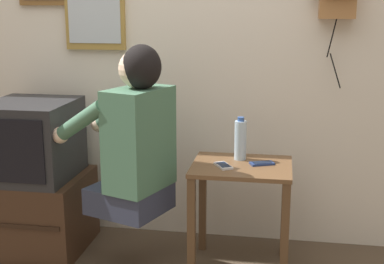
{
  "coord_description": "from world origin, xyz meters",
  "views": [
    {
      "loc": [
        0.53,
        -2.12,
        1.4
      ],
      "look_at": [
        0.08,
        0.52,
        0.77
      ],
      "focal_mm": 50.0,
      "sensor_mm": 36.0,
      "label": 1
    }
  ],
  "objects": [
    {
      "name": "wall_back",
      "position": [
        0.0,
        1.0,
        1.27
      ],
      "size": [
        6.8,
        0.05,
        2.55
      ],
      "color": "beige",
      "rests_on": "ground_plane"
    },
    {
      "name": "side_table",
      "position": [
        0.34,
        0.57,
        0.45
      ],
      "size": [
        0.52,
        0.43,
        0.59
      ],
      "color": "brown",
      "rests_on": "ground_plane"
    },
    {
      "name": "tv_stand",
      "position": [
        -0.86,
        0.62,
        0.22
      ],
      "size": [
        0.58,
        0.54,
        0.44
      ],
      "color": "#382316",
      "rests_on": "ground_plane"
    },
    {
      "name": "cell_phone_held",
      "position": [
        0.25,
        0.51,
        0.59
      ],
      "size": [
        0.11,
        0.14,
        0.01
      ],
      "rotation": [
        0.0,
        0.0,
        0.52
      ],
      "color": "silver",
      "rests_on": "side_table"
    },
    {
      "name": "cell_phone_spare",
      "position": [
        0.44,
        0.59,
        0.59
      ],
      "size": [
        0.14,
        0.1,
        0.01
      ],
      "rotation": [
        0.0,
        0.0,
        -1.16
      ],
      "color": "navy",
      "rests_on": "side_table"
    },
    {
      "name": "person",
      "position": [
        -0.2,
        0.44,
        0.74
      ],
      "size": [
        0.63,
        0.53,
        0.88
      ],
      "rotation": [
        0.0,
        0.0,
        1.22
      ],
      "color": "#2D3347",
      "rests_on": "ground_plane"
    },
    {
      "name": "water_bottle",
      "position": [
        0.32,
        0.66,
        0.7
      ],
      "size": [
        0.06,
        0.06,
        0.23
      ],
      "color": "#ADC6DB",
      "rests_on": "side_table"
    },
    {
      "name": "television",
      "position": [
        -0.85,
        0.61,
        0.66
      ],
      "size": [
        0.46,
        0.51,
        0.44
      ],
      "color": "#232326",
      "rests_on": "tv_stand"
    }
  ]
}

